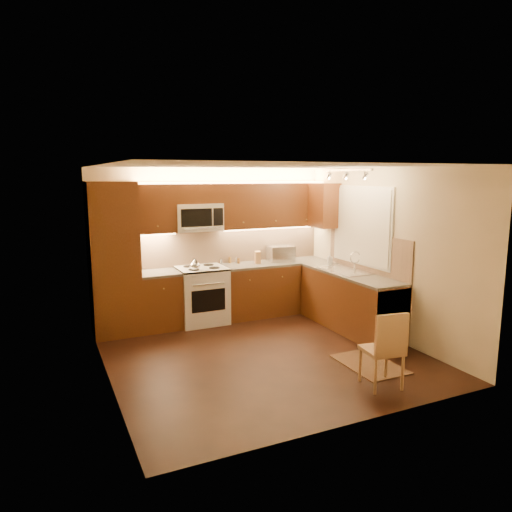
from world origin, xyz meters
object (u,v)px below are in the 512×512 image
sink (346,266)px  microwave (198,217)px  stove (202,295)px  soap_bottle (330,258)px  kettle (195,264)px  toaster_oven (281,253)px  dining_chair (382,348)px  knife_block (258,257)px

sink → microwave: bearing=147.8°
stove → soap_bottle: size_ratio=5.53×
kettle → toaster_oven: 1.68m
stove → dining_chair: stove is taller
soap_bottle → toaster_oven: bearing=155.9°
knife_block → dining_chair: 3.21m
sink → toaster_oven: (-0.51, 1.23, 0.06)m
microwave → soap_bottle: microwave is taller
kettle → toaster_oven: bearing=-2.3°
knife_block → soap_bottle: 1.23m
kettle → dining_chair: bearing=-78.6°
kettle → sink: bearing=-35.5°
soap_bottle → stove: bearing=-174.9°
microwave → soap_bottle: (2.14, -0.61, -0.74)m
microwave → sink: microwave is taller
toaster_oven → dining_chair: 3.29m
sink → soap_bottle: bearing=77.9°
microwave → sink: 2.48m
microwave → soap_bottle: bearing=-15.9°
kettle → knife_block: (1.19, 0.23, -0.01)m
kettle → knife_block: size_ratio=0.92×
sink → toaster_oven: toaster_oven is taller
kettle → toaster_oven: toaster_oven is taller
microwave → dining_chair: size_ratio=0.84×
stove → toaster_oven: bearing=3.9°
dining_chair → microwave: bearing=117.0°
toaster_oven → soap_bottle: bearing=-36.8°
microwave → kettle: size_ratio=3.97×
toaster_oven → knife_block: (-0.47, -0.06, -0.03)m
stove → dining_chair: bearing=-70.5°
sink → soap_bottle: size_ratio=5.17×
microwave → sink: size_ratio=0.88×
sink → knife_block: size_ratio=4.15×
knife_block → soap_bottle: size_ratio=1.25×
soap_bottle → microwave: bearing=-178.3°
toaster_oven → dining_chair: (-0.39, -3.22, -0.58)m
microwave → dining_chair: microwave is taller
sink → toaster_oven: bearing=112.5°
toaster_oven → knife_block: toaster_oven is taller
microwave → sink: bearing=-32.2°
toaster_oven → soap_bottle: toaster_oven is taller
microwave → toaster_oven: bearing=-1.3°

